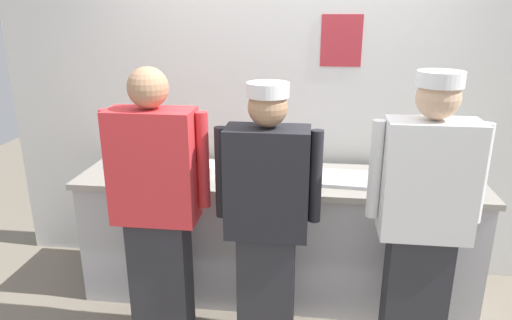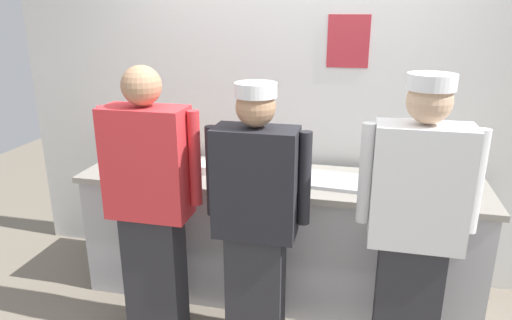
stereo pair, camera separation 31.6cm
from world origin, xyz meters
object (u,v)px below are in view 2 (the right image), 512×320
mixing_bowl_steel (272,166)px  sheet_tray (338,181)px  ramekin_yellow_sauce (405,175)px  deli_cup (124,158)px  squeeze_bottle_secondary (170,148)px  squeeze_bottle_primary (169,154)px  plate_stack_front (209,167)px  chef_near_left (150,202)px  chef_far_right (415,226)px  chef_center (256,219)px  ramekin_green_sauce (430,192)px  plate_stack_rear (444,183)px  chefs_knife (168,173)px

mixing_bowl_steel → sheet_tray: mixing_bowl_steel is taller
ramekin_yellow_sauce → mixing_bowl_steel: bearing=-172.7°
sheet_tray → deli_cup: 1.58m
squeeze_bottle_secondary → squeeze_bottle_primary: bearing=-70.2°
squeeze_bottle_primary → deli_cup: squeeze_bottle_primary is taller
plate_stack_front → squeeze_bottle_secondary: size_ratio=1.12×
chef_near_left → mixing_bowl_steel: (0.61, 0.66, 0.06)m
chef_far_right → squeeze_bottle_secondary: (-1.72, 0.80, 0.08)m
chef_center → chef_far_right: bearing=1.5°
squeeze_bottle_secondary → ramekin_green_sauce: bearing=-9.3°
squeeze_bottle_primary → squeeze_bottle_secondary: size_ratio=0.98×
plate_stack_rear → deli_cup: (-2.25, -0.05, 0.02)m
chef_far_right → plate_stack_front: chef_far_right is taller
chef_far_right → plate_stack_front: 1.49m
sheet_tray → chefs_knife: bearing=-176.1°
deli_cup → sheet_tray: bearing=-2.1°
plate_stack_front → plate_stack_rear: (1.59, 0.06, -0.01)m
squeeze_bottle_secondary → ramekin_green_sauce: squeeze_bottle_secondary is taller
squeeze_bottle_primary → ramekin_green_sauce: 1.80m
chef_center → deli_cup: 1.33m
deli_cup → plate_stack_rear: bearing=1.2°
chef_center → deli_cup: chef_center is taller
deli_cup → chefs_knife: size_ratio=0.33×
ramekin_green_sauce → deli_cup: deli_cup is taller
ramekin_green_sauce → chef_center: bearing=-152.0°
chef_center → ramekin_yellow_sauce: chef_center is taller
chef_near_left → mixing_bowl_steel: 0.90m
chef_near_left → chef_far_right: bearing=0.4°
chef_near_left → chef_center: chef_near_left is taller
plate_stack_front → chef_center: bearing=-52.6°
chef_near_left → squeeze_bottle_secondary: (-0.22, 0.81, 0.09)m
plate_stack_front → sheet_tray: size_ratio=0.51×
chef_near_left → squeeze_bottle_primary: bearing=103.8°
plate_stack_rear → sheet_tray: bearing=-171.2°
chef_far_right → sheet_tray: (-0.44, 0.58, -0.00)m
chef_near_left → ramekin_yellow_sauce: (1.50, 0.77, 0.02)m
ramekin_yellow_sauce → squeeze_bottle_secondary: bearing=178.7°
squeeze_bottle_primary → ramekin_green_sauce: squeeze_bottle_primary is taller
mixing_bowl_steel → ramekin_green_sauce: mixing_bowl_steel is taller
plate_stack_front → ramekin_green_sauce: size_ratio=2.19×
sheet_tray → ramekin_yellow_sauce: size_ratio=4.78×
chef_far_right → plate_stack_rear: 0.73m
plate_stack_rear → squeeze_bottle_secondary: (-1.96, 0.12, 0.07)m
chef_center → squeeze_bottle_primary: 1.06m
mixing_bowl_steel → sheet_tray: (0.46, -0.07, -0.05)m
plate_stack_rear → squeeze_bottle_primary: bearing=-179.2°
mixing_bowl_steel → chefs_knife: mixing_bowl_steel is taller
chef_center → sheet_tray: (0.42, 0.60, 0.04)m
chef_center → plate_stack_rear: size_ratio=8.59×
mixing_bowl_steel → deli_cup: mixing_bowl_steel is taller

